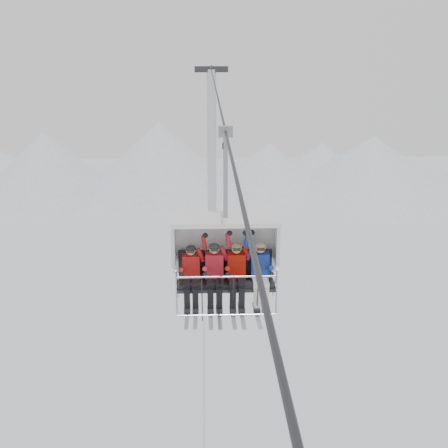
{
  "coord_description": "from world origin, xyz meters",
  "views": [
    {
      "loc": [
        -0.43,
        -12.51,
        15.17
      ],
      "look_at": [
        0.0,
        0.0,
        10.97
      ],
      "focal_mm": 45.0,
      "sensor_mm": 36.0,
      "label": 1
    }
  ],
  "objects_px": {
    "chairlift_carrier": "(225,248)",
    "skier_far_right": "(260,273)",
    "lift_tower_right": "(212,191)",
    "skier_center_right": "(237,273)",
    "skier_center_left": "(214,273)",
    "skier_far_left": "(191,274)"
  },
  "relations": [
    {
      "from": "chairlift_carrier",
      "to": "skier_far_right",
      "type": "distance_m",
      "value": 0.95
    },
    {
      "from": "chairlift_carrier",
      "to": "lift_tower_right",
      "type": "bearing_deg",
      "value": 90.0
    },
    {
      "from": "lift_tower_right",
      "to": "skier_center_right",
      "type": "distance_m",
      "value": 23.55
    },
    {
      "from": "skier_center_left",
      "to": "skier_center_right",
      "type": "height_order",
      "value": "skier_center_right"
    },
    {
      "from": "skier_far_left",
      "to": "skier_center_left",
      "type": "relative_size",
      "value": 1.0
    },
    {
      "from": "chairlift_carrier",
      "to": "skier_far_left",
      "type": "distance_m",
      "value": 0.96
    },
    {
      "from": "chairlift_carrier",
      "to": "skier_center_right",
      "type": "height_order",
      "value": "chairlift_carrier"
    },
    {
      "from": "lift_tower_right",
      "to": "skier_center_right",
      "type": "bearing_deg",
      "value": -89.41
    },
    {
      "from": "lift_tower_right",
      "to": "skier_center_left",
      "type": "bearing_deg",
      "value": -90.62
    },
    {
      "from": "skier_far_left",
      "to": "skier_center_left",
      "type": "bearing_deg",
      "value": 0.58
    },
    {
      "from": "lift_tower_right",
      "to": "skier_center_right",
      "type": "xyz_separation_m",
      "value": [
        0.24,
        -23.13,
        4.42
      ]
    },
    {
      "from": "chairlift_carrier",
      "to": "skier_center_left",
      "type": "height_order",
      "value": "chairlift_carrier"
    },
    {
      "from": "lift_tower_right",
      "to": "skier_far_left",
      "type": "xyz_separation_m",
      "value": [
        -0.76,
        -23.13,
        4.41
      ]
    },
    {
      "from": "lift_tower_right",
      "to": "skier_center_left",
      "type": "distance_m",
      "value": 23.55
    },
    {
      "from": "chairlift_carrier",
      "to": "skier_center_left",
      "type": "xyz_separation_m",
      "value": [
        -0.25,
        -0.3,
        -0.47
      ]
    },
    {
      "from": "lift_tower_right",
      "to": "skier_far_right",
      "type": "xyz_separation_m",
      "value": [
        0.77,
        -23.13,
        4.42
      ]
    },
    {
      "from": "skier_far_right",
      "to": "lift_tower_right",
      "type": "bearing_deg",
      "value": 91.9
    },
    {
      "from": "skier_far_left",
      "to": "skier_center_left",
      "type": "distance_m",
      "value": 0.51
    },
    {
      "from": "chairlift_carrier",
      "to": "skier_center_left",
      "type": "relative_size",
      "value": 2.36
    },
    {
      "from": "lift_tower_right",
      "to": "skier_far_left",
      "type": "relative_size",
      "value": 7.99
    },
    {
      "from": "skier_far_left",
      "to": "skier_center_right",
      "type": "distance_m",
      "value": 1.0
    },
    {
      "from": "skier_center_right",
      "to": "skier_far_right",
      "type": "relative_size",
      "value": 1.0
    }
  ]
}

